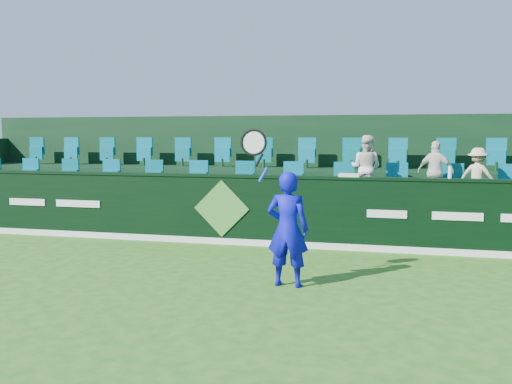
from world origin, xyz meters
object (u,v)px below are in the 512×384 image
(spectator_middle, at_px, (436,171))
(towel, at_px, (349,175))
(spectator_right, at_px, (477,176))
(drinks_bottle, at_px, (450,172))
(spectator_left, at_px, (366,168))
(tennis_player, at_px, (287,228))

(spectator_middle, height_order, towel, spectator_middle)
(spectator_right, distance_m, drinks_bottle, 1.27)
(spectator_right, xyz_separation_m, drinks_bottle, (-0.59, -1.12, 0.12))
(spectator_middle, bearing_deg, towel, 55.66)
(spectator_right, relative_size, drinks_bottle, 4.97)
(spectator_left, distance_m, spectator_middle, 1.34)
(spectator_right, relative_size, towel, 2.85)
(spectator_middle, bearing_deg, spectator_right, -159.81)
(spectator_left, height_order, towel, spectator_left)
(tennis_player, relative_size, spectator_right, 2.13)
(tennis_player, xyz_separation_m, drinks_bottle, (2.35, 2.78, 0.63))
(tennis_player, height_order, spectator_left, tennis_player)
(towel, bearing_deg, tennis_player, -102.29)
(towel, relative_size, drinks_bottle, 1.74)
(tennis_player, bearing_deg, spectator_middle, 60.81)
(spectator_right, xyz_separation_m, towel, (-2.34, -1.12, 0.05))
(drinks_bottle, bearing_deg, spectator_right, 62.07)
(drinks_bottle, bearing_deg, tennis_player, -130.28)
(spectator_left, relative_size, towel, 3.49)
(spectator_middle, relative_size, spectator_right, 1.12)
(tennis_player, distance_m, spectator_left, 4.03)
(spectator_left, distance_m, towel, 1.15)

